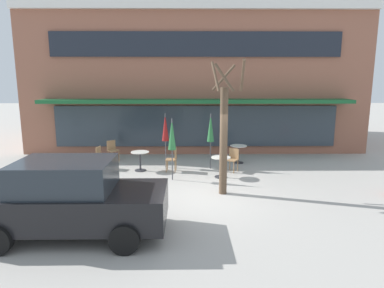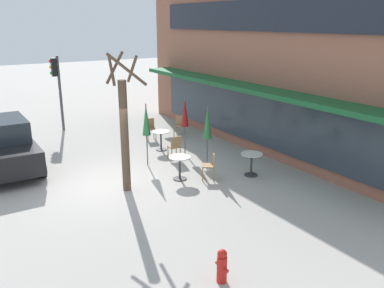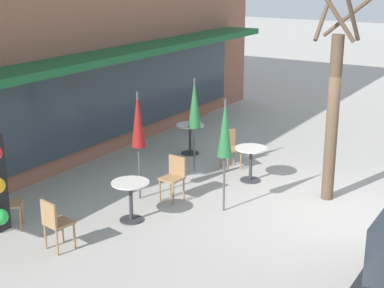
{
  "view_description": "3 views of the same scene",
  "coord_description": "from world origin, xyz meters",
  "px_view_note": "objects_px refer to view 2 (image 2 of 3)",
  "views": [
    {
      "loc": [
        -0.34,
        -9.93,
        3.56
      ],
      "look_at": [
        -0.21,
        2.69,
        1.13
      ],
      "focal_mm": 32.0,
      "sensor_mm": 36.0,
      "label": 1
    },
    {
      "loc": [
        11.35,
        -4.0,
        4.86
      ],
      "look_at": [
        0.49,
        2.77,
        0.98
      ],
      "focal_mm": 38.0,
      "sensor_mm": 36.0,
      "label": 2
    },
    {
      "loc": [
        -10.14,
        -3.19,
        4.51
      ],
      "look_at": [
        -0.01,
        3.07,
        0.91
      ],
      "focal_mm": 55.0,
      "sensor_mm": 36.0,
      "label": 3
    }
  ],
  "objects_px": {
    "patio_umbrella_corner_open": "(146,120)",
    "cafe_chair_0": "(179,124)",
    "cafe_table_by_tree": "(180,164)",
    "cafe_table_near_wall": "(161,137)",
    "fire_hydrant": "(222,266)",
    "patio_umbrella_cream_folded": "(207,123)",
    "parked_sedan": "(2,145)",
    "cafe_chair_1": "(150,127)",
    "cafe_table_streetside": "(251,161)",
    "traffic_light_pole": "(57,81)",
    "cafe_chair_2": "(211,164)",
    "patio_umbrella_green_folded": "(185,112)",
    "street_tree": "(124,129)",
    "cafe_chair_3": "(175,146)"
  },
  "relations": [
    {
      "from": "patio_umbrella_corner_open",
      "to": "cafe_chair_0",
      "type": "distance_m",
      "value": 4.14
    },
    {
      "from": "cafe_table_by_tree",
      "to": "cafe_table_near_wall",
      "type": "bearing_deg",
      "value": 163.02
    },
    {
      "from": "patio_umbrella_corner_open",
      "to": "fire_hydrant",
      "type": "xyz_separation_m",
      "value": [
        6.81,
        -1.72,
        -1.27
      ]
    },
    {
      "from": "patio_umbrella_cream_folded",
      "to": "parked_sedan",
      "type": "relative_size",
      "value": 0.52
    },
    {
      "from": "cafe_chair_1",
      "to": "cafe_table_streetside",
      "type": "bearing_deg",
      "value": 8.97
    },
    {
      "from": "cafe_table_streetside",
      "to": "cafe_chair_1",
      "type": "relative_size",
      "value": 0.85
    },
    {
      "from": "patio_umbrella_corner_open",
      "to": "traffic_light_pole",
      "type": "bearing_deg",
      "value": -168.59
    },
    {
      "from": "cafe_table_by_tree",
      "to": "cafe_chair_1",
      "type": "xyz_separation_m",
      "value": [
        -4.65,
        1.26,
        0.01
      ]
    },
    {
      "from": "cafe_table_streetside",
      "to": "patio_umbrella_cream_folded",
      "type": "distance_m",
      "value": 1.9
    },
    {
      "from": "cafe_chair_2",
      "to": "fire_hydrant",
      "type": "distance_m",
      "value": 5.34
    },
    {
      "from": "cafe_table_near_wall",
      "to": "patio_umbrella_green_folded",
      "type": "relative_size",
      "value": 0.35
    },
    {
      "from": "patio_umbrella_green_folded",
      "to": "cafe_chair_1",
      "type": "distance_m",
      "value": 2.79
    },
    {
      "from": "patio_umbrella_corner_open",
      "to": "cafe_chair_1",
      "type": "distance_m",
      "value": 3.48
    },
    {
      "from": "cafe_table_by_tree",
      "to": "street_tree",
      "type": "height_order",
      "value": "street_tree"
    },
    {
      "from": "cafe_chair_0",
      "to": "cafe_chair_1",
      "type": "distance_m",
      "value": 1.35
    },
    {
      "from": "cafe_chair_2",
      "to": "parked_sedan",
      "type": "height_order",
      "value": "parked_sedan"
    },
    {
      "from": "cafe_chair_0",
      "to": "street_tree",
      "type": "height_order",
      "value": "street_tree"
    },
    {
      "from": "street_tree",
      "to": "patio_umbrella_green_folded",
      "type": "bearing_deg",
      "value": 121.84
    },
    {
      "from": "cafe_table_streetside",
      "to": "cafe_chair_1",
      "type": "xyz_separation_m",
      "value": [
        -5.61,
        -0.89,
        0.01
      ]
    },
    {
      "from": "cafe_chair_3",
      "to": "traffic_light_pole",
      "type": "xyz_separation_m",
      "value": [
        -6.42,
        -2.42,
        1.77
      ]
    },
    {
      "from": "cafe_chair_1",
      "to": "traffic_light_pole",
      "type": "relative_size",
      "value": 0.26
    },
    {
      "from": "cafe_chair_3",
      "to": "fire_hydrant",
      "type": "xyz_separation_m",
      "value": [
        6.83,
        -2.84,
        -0.17
      ]
    },
    {
      "from": "cafe_chair_1",
      "to": "fire_hydrant",
      "type": "height_order",
      "value": "cafe_chair_1"
    },
    {
      "from": "cafe_chair_0",
      "to": "fire_hydrant",
      "type": "height_order",
      "value": "cafe_chair_0"
    },
    {
      "from": "cafe_chair_1",
      "to": "patio_umbrella_green_folded",
      "type": "bearing_deg",
      "value": 4.19
    },
    {
      "from": "patio_umbrella_green_folded",
      "to": "cafe_chair_1",
      "type": "bearing_deg",
      "value": -175.81
    },
    {
      "from": "cafe_chair_1",
      "to": "parked_sedan",
      "type": "relative_size",
      "value": 0.21
    },
    {
      "from": "cafe_chair_0",
      "to": "cafe_chair_1",
      "type": "bearing_deg",
      "value": -96.8
    },
    {
      "from": "patio_umbrella_corner_open",
      "to": "parked_sedan",
      "type": "relative_size",
      "value": 0.52
    },
    {
      "from": "patio_umbrella_cream_folded",
      "to": "cafe_chair_3",
      "type": "relative_size",
      "value": 2.47
    },
    {
      "from": "cafe_chair_0",
      "to": "street_tree",
      "type": "xyz_separation_m",
      "value": [
        4.41,
        -4.38,
        1.37
      ]
    },
    {
      "from": "cafe_table_near_wall",
      "to": "patio_umbrella_green_folded",
      "type": "distance_m",
      "value": 1.56
    },
    {
      "from": "cafe_table_streetside",
      "to": "cafe_chair_1",
      "type": "distance_m",
      "value": 5.68
    },
    {
      "from": "traffic_light_pole",
      "to": "cafe_chair_1",
      "type": "bearing_deg",
      "value": 38.94
    },
    {
      "from": "parked_sedan",
      "to": "street_tree",
      "type": "distance_m",
      "value": 4.81
    },
    {
      "from": "patio_umbrella_corner_open",
      "to": "cafe_table_streetside",
      "type": "bearing_deg",
      "value": 42.11
    },
    {
      "from": "patio_umbrella_cream_folded",
      "to": "cafe_chair_2",
      "type": "distance_m",
      "value": 1.46
    },
    {
      "from": "cafe_table_near_wall",
      "to": "patio_umbrella_corner_open",
      "type": "xyz_separation_m",
      "value": [
        1.31,
        -1.22,
        1.11
      ]
    },
    {
      "from": "cafe_chair_3",
      "to": "street_tree",
      "type": "bearing_deg",
      "value": -57.18
    },
    {
      "from": "patio_umbrella_corner_open",
      "to": "cafe_chair_2",
      "type": "xyz_separation_m",
      "value": [
        2.29,
        1.11,
        -1.1
      ]
    },
    {
      "from": "fire_hydrant",
      "to": "patio_umbrella_green_folded",
      "type": "bearing_deg",
      "value": 154.18
    },
    {
      "from": "cafe_table_near_wall",
      "to": "cafe_table_by_tree",
      "type": "height_order",
      "value": "same"
    },
    {
      "from": "patio_umbrella_green_folded",
      "to": "traffic_light_pole",
      "type": "distance_m",
      "value": 6.84
    },
    {
      "from": "cafe_chair_3",
      "to": "patio_umbrella_corner_open",
      "type": "bearing_deg",
      "value": -88.77
    },
    {
      "from": "cafe_chair_0",
      "to": "cafe_chair_3",
      "type": "height_order",
      "value": "same"
    },
    {
      "from": "fire_hydrant",
      "to": "cafe_chair_3",
      "type": "bearing_deg",
      "value": 157.42
    },
    {
      "from": "street_tree",
      "to": "cafe_chair_0",
      "type": "bearing_deg",
      "value": 135.14
    },
    {
      "from": "cafe_table_streetside",
      "to": "street_tree",
      "type": "xyz_separation_m",
      "value": [
        -1.04,
        -3.93,
        1.38
      ]
    },
    {
      "from": "parked_sedan",
      "to": "fire_hydrant",
      "type": "xyz_separation_m",
      "value": [
        8.89,
        2.61,
        -0.53
      ]
    },
    {
      "from": "patio_umbrella_corner_open",
      "to": "cafe_chair_0",
      "type": "relative_size",
      "value": 2.47
    }
  ]
}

